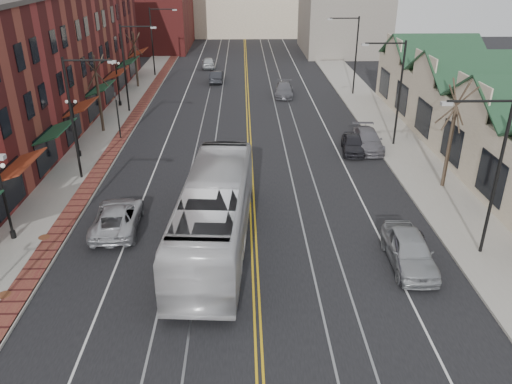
{
  "coord_description": "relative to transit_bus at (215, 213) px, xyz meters",
  "views": [
    {
      "loc": [
        -0.51,
        -15.3,
        13.78
      ],
      "look_at": [
        0.17,
        9.43,
        2.0
      ],
      "focal_mm": 35.0,
      "sensor_mm": 36.0,
      "label": 1
    }
  ],
  "objects": [
    {
      "name": "parked_car_d",
      "position": [
        9.94,
        13.34,
        -1.18
      ],
      "size": [
        2.12,
        4.23,
        1.38
      ],
      "primitive_type": "imported",
      "rotation": [
        0.0,
        0.0,
        -0.12
      ],
      "color": "black",
      "rests_on": "ground"
    },
    {
      "name": "lamppost_l_1",
      "position": [
        -10.8,
        0.7,
        0.33
      ],
      "size": [
        0.84,
        0.28,
        4.27
      ],
      "color": "black",
      "rests_on": "sidewalk_left"
    },
    {
      "name": "sidewalk_right",
      "position": [
        14.0,
        12.7,
        -1.8
      ],
      "size": [
        4.0,
        120.0,
        0.15
      ],
      "primitive_type": "cube",
      "color": "gray",
      "rests_on": "ground"
    },
    {
      "name": "streetlight_r_1",
      "position": [
        13.05,
        14.7,
        3.16
      ],
      "size": [
        3.33,
        0.25,
        8.0
      ],
      "color": "black",
      "rests_on": "sidewalk_right"
    },
    {
      "name": "lamppost_l_2",
      "position": [
        -10.8,
        12.7,
        0.33
      ],
      "size": [
        0.84,
        0.28,
        4.27
      ],
      "color": "black",
      "rests_on": "sidewalk_left"
    },
    {
      "name": "manhole_far",
      "position": [
        -9.2,
        0.7,
        -1.71
      ],
      "size": [
        0.6,
        0.6,
        0.02
      ],
      "primitive_type": "cylinder",
      "color": "#592D19",
      "rests_on": "sidewalk_left"
    },
    {
      "name": "distant_car_far",
      "position": [
        -3.05,
        45.52,
        -1.15
      ],
      "size": [
        1.97,
        4.3,
        1.43
      ],
      "primitive_type": "imported",
      "rotation": [
        0.0,
        0.0,
        3.21
      ],
      "color": "#B5BABD",
      "rests_on": "ground"
    },
    {
      "name": "distant_car_left",
      "position": [
        -1.59,
        37.08,
        -1.19
      ],
      "size": [
        1.58,
        4.19,
        1.37
      ],
      "primitive_type": "imported",
      "rotation": [
        0.0,
        0.0,
        3.11
      ],
      "color": "#222428",
      "rests_on": "ground"
    },
    {
      "name": "parked_suv",
      "position": [
        -5.5,
        1.8,
        -1.14
      ],
      "size": [
        2.7,
        5.36,
        1.46
      ],
      "primitive_type": "imported",
      "rotation": [
        0.0,
        0.0,
        3.2
      ],
      "color": "#ADAFB4",
      "rests_on": "ground"
    },
    {
      "name": "tree_left_near",
      "position": [
        -10.5,
        18.7,
        1.64
      ],
      "size": [
        1.78,
        1.37,
        6.48
      ],
      "color": "#382B21",
      "rests_on": "sidewalk_left"
    },
    {
      "name": "streetlight_r_0",
      "position": [
        13.05,
        -1.3,
        3.16
      ],
      "size": [
        3.33,
        0.25,
        8.0
      ],
      "color": "black",
      "rests_on": "sidewalk_right"
    },
    {
      "name": "parked_car_b",
      "position": [
        9.5,
        -2.21,
        -1.18
      ],
      "size": [
        1.97,
        4.35,
        1.38
      ],
      "primitive_type": "imported",
      "rotation": [
        0.0,
        0.0,
        -0.12
      ],
      "color": "black",
      "rests_on": "ground"
    },
    {
      "name": "streetlight_l_2",
      "position": [
        -9.05,
        24.7,
        3.16
      ],
      "size": [
        3.33,
        0.25,
        8.0
      ],
      "color": "black",
      "rests_on": "sidewalk_left"
    },
    {
      "name": "streetlight_l_1",
      "position": [
        -9.05,
        8.7,
        3.16
      ],
      "size": [
        3.33,
        0.25,
        8.0
      ],
      "color": "black",
      "rests_on": "sidewalk_left"
    },
    {
      "name": "tree_right_mid",
      "position": [
        14.5,
        6.7,
        1.88
      ],
      "size": [
        1.9,
        1.46,
        6.93
      ],
      "color": "#382B21",
      "rests_on": "sidewalk_right"
    },
    {
      "name": "transit_bus",
      "position": [
        0.0,
        0.0,
        0.0
      ],
      "size": [
        4.08,
        13.62,
        3.74
      ],
      "primitive_type": "imported",
      "rotation": [
        0.0,
        0.0,
        3.07
      ],
      "color": "silver",
      "rests_on": "ground"
    },
    {
      "name": "streetlight_l_3",
      "position": [
        -9.05,
        40.7,
        3.16
      ],
      "size": [
        3.33,
        0.25,
        8.0
      ],
      "color": "black",
      "rests_on": "sidewalk_left"
    },
    {
      "name": "traffic_signal",
      "position": [
        -8.6,
        16.7,
        0.48
      ],
      "size": [
        0.18,
        0.15,
        3.8
      ],
      "color": "black",
      "rests_on": "sidewalk_left"
    },
    {
      "name": "manhole_mid",
      "position": [
        -9.2,
        -4.3,
        -1.71
      ],
      "size": [
        0.6,
        0.6,
        0.02
      ],
      "primitive_type": "cylinder",
      "color": "#592D19",
      "rests_on": "sidewalk_left"
    },
    {
      "name": "ground",
      "position": [
        2.0,
        -7.3,
        -1.87
      ],
      "size": [
        160.0,
        160.0,
        0.0
      ],
      "primitive_type": "plane",
      "color": "black",
      "rests_on": "ground"
    },
    {
      "name": "backdrop_right",
      "position": [
        17.0,
        57.7,
        3.63
      ],
      "size": [
        12.0,
        16.0,
        11.0
      ],
      "primitive_type": "cube",
      "color": "slate",
      "rests_on": "ground"
    },
    {
      "name": "lamppost_l_3",
      "position": [
        -10.8,
        26.7,
        0.33
      ],
      "size": [
        0.84,
        0.28,
        4.27
      ],
      "color": "black",
      "rests_on": "sidewalk_left"
    },
    {
      "name": "parked_car_a",
      "position": [
        9.5,
        -2.2,
        -1.04
      ],
      "size": [
        2.08,
        4.93,
        1.67
      ],
      "primitive_type": "imported",
      "rotation": [
        0.0,
        0.0,
        -0.02
      ],
      "color": "#9C9FA2",
      "rests_on": "ground"
    },
    {
      "name": "building_left",
      "position": [
        -17.0,
        19.7,
        3.63
      ],
      "size": [
        10.0,
        50.0,
        11.0
      ],
      "primitive_type": "cube",
      "color": "maroon",
      "rests_on": "ground"
    },
    {
      "name": "building_right",
      "position": [
        20.0,
        12.7,
        0.43
      ],
      "size": [
        8.0,
        36.0,
        4.6
      ],
      "primitive_type": "cube",
      "color": "#BBAD90",
      "rests_on": "ground"
    },
    {
      "name": "backdrop_left",
      "position": [
        -14.0,
        62.7,
        5.13
      ],
      "size": [
        14.0,
        18.0,
        14.0
      ],
      "primitive_type": "cube",
      "color": "maroon",
      "rests_on": "ground"
    },
    {
      "name": "streetlight_r_2",
      "position": [
        13.05,
        30.7,
        3.16
      ],
      "size": [
        3.33,
        0.25,
        8.0
      ],
      "color": "black",
      "rests_on": "sidewalk_right"
    },
    {
      "name": "parked_car_c",
      "position": [
        11.21,
        14.05,
        -1.14
      ],
      "size": [
        2.3,
        5.15,
        1.47
      ],
      "primitive_type": "imported",
      "rotation": [
        0.0,
        0.0,
        -0.05
      ],
      "color": "slate",
      "rests_on": "ground"
    },
    {
      "name": "distant_car_right",
      "position": [
        5.96,
        30.42,
        -1.18
      ],
      "size": [
        2.35,
        4.89,
        1.37
      ],
      "primitive_type": "imported",
      "rotation": [
        0.0,
        0.0,
        -0.09
      ],
      "color": "slate",
      "rests_on": "ground"
    },
    {
      "name": "sidewalk_left",
      "position": [
        -10.0,
        12.7,
        -1.8
      ],
      "size": [
        4.0,
        120.0,
        0.15
      ],
      "primitive_type": "cube",
      "color": "gray",
      "rests_on": "ground"
    },
    {
      "name": "tree_left_far",
      "position": [
        -10.5,
        34.7,
        1.41
      ],
      "size": [
        1.66,
        1.28,
        6.02
      ],
      "color": "#382B21",
      "rests_on": "sidewalk_left"
    },
    {
      "name": "backdrop_mid",
      "position": [
        2.0,
        77.7,
        2.63
      ],
      "size": [
        22.0,
        14.0,
        9.0
      ],
      "primitive_type": "cube",
      "color": "#BBAD90",
      "rests_on": "ground"
    }
  ]
}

